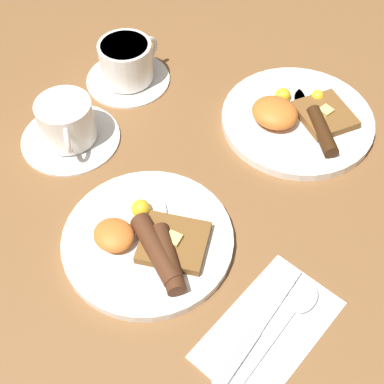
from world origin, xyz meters
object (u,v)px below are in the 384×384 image
breakfast_plate_far (297,118)px  knife (255,332)px  teacup_near (67,125)px  breakfast_plate_near (149,240)px  teacup_far (127,65)px  spoon (295,307)px

breakfast_plate_far → knife: (0.17, -0.36, -0.01)m
knife → teacup_near: bearing=75.5°
breakfast_plate_near → teacup_far: size_ratio=1.61×
teacup_near → teacup_far: size_ratio=1.07×
knife → spoon: (0.02, 0.06, 0.00)m
breakfast_plate_near → breakfast_plate_far: bearing=85.0°
teacup_far → spoon: bearing=-21.9°
breakfast_plate_near → knife: 0.20m
breakfast_plate_near → knife: size_ratio=1.25×
teacup_far → knife: bearing=-28.9°
breakfast_plate_near → teacup_near: 0.25m
breakfast_plate_far → knife: breakfast_plate_far is taller
breakfast_plate_far → teacup_far: teacup_far is taller
spoon → knife: bearing=158.9°
teacup_near → spoon: size_ratio=0.88×
breakfast_plate_near → knife: breakfast_plate_near is taller
breakfast_plate_near → teacup_far: bearing=138.1°
teacup_near → teacup_far: 0.17m
teacup_far → spoon: teacup_far is taller
knife → teacup_far: bearing=57.7°
knife → spoon: spoon is taller
breakfast_plate_near → teacup_far: (-0.27, 0.24, 0.02)m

